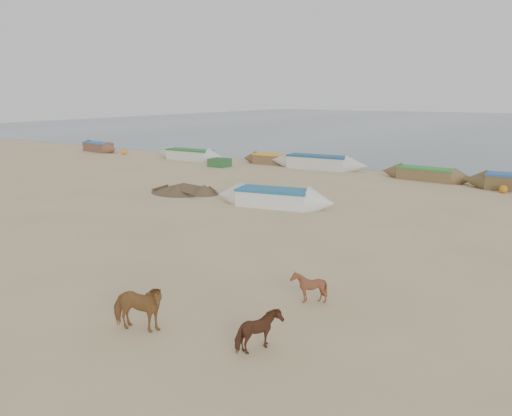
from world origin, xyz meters
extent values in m
plane|color=tan|center=(0.00, 0.00, 0.00)|extent=(140.00, 140.00, 0.00)
plane|color=slate|center=(0.00, 82.00, 0.01)|extent=(160.00, 160.00, 0.00)
imported|color=brown|center=(2.25, -4.33, 0.57)|extent=(1.49, 1.03, 1.15)
imported|color=brown|center=(4.74, -0.76, 0.42)|extent=(0.85, 0.78, 0.84)
imported|color=#532D1B|center=(5.06, -3.59, 0.44)|extent=(0.79, 0.91, 0.88)
cone|color=brown|center=(-7.97, 8.87, 0.24)|extent=(3.70, 3.70, 0.48)
cube|color=#295C2D|center=(-12.14, 17.62, 0.30)|extent=(1.40, 1.20, 0.60)
sphere|color=#C07512|center=(6.91, 18.06, 0.22)|extent=(0.44, 0.44, 0.44)
cube|color=gray|center=(-6.08, 21.87, 0.28)|extent=(1.20, 1.10, 0.56)
sphere|color=orange|center=(-23.78, 18.96, 0.24)|extent=(0.48, 0.48, 0.48)
camera|label=1|loc=(10.22, -11.62, 5.30)|focal=35.00mm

